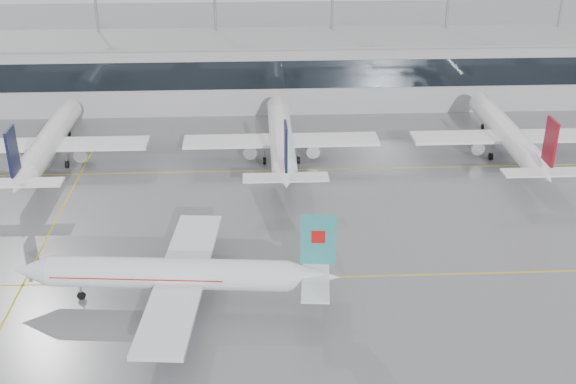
{
  "coord_description": "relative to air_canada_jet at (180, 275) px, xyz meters",
  "views": [
    {
      "loc": [
        -3.86,
        -68.74,
        43.82
      ],
      "look_at": [
        0.0,
        12.0,
        5.0
      ],
      "focal_mm": 45.0,
      "sensor_mm": 36.0,
      "label": 1
    }
  ],
  "objects": [
    {
      "name": "terminal",
      "position": [
        12.1,
        66.03,
        2.63
      ],
      "size": [
        180.0,
        15.0,
        12.0
      ],
      "primitive_type": "cube",
      "color": "#A1A1A4",
      "rests_on": "ground"
    },
    {
      "name": "terminal_roof",
      "position": [
        12.1,
        66.03,
        8.83
      ],
      "size": [
        182.0,
        16.0,
        0.4
      ],
      "primitive_type": "cube",
      "color": "gray",
      "rests_on": "ground"
    },
    {
      "name": "taxi_line_cross",
      "position": [
        -17.9,
        19.03,
        -3.37
      ],
      "size": [
        0.25,
        60.0,
        0.01
      ],
      "primitive_type": "cube",
      "color": "yellow",
      "rests_on": "ground"
    },
    {
      "name": "terminal_glass",
      "position": [
        12.1,
        58.48,
        4.13
      ],
      "size": [
        180.0,
        0.2,
        5.0
      ],
      "primitive_type": "cube",
      "color": "black",
      "rests_on": "ground"
    },
    {
      "name": "air_canada_jet",
      "position": [
        0.0,
        0.0,
        0.0
      ],
      "size": [
        34.77,
        27.43,
        10.71
      ],
      "rotation": [
        0.0,
        0.0,
        3.05
      ],
      "color": "white",
      "rests_on": "ground"
    },
    {
      "name": "parked_jet_b",
      "position": [
        -22.9,
        37.72,
        0.34
      ],
      "size": [
        29.64,
        36.96,
        11.72
      ],
      "rotation": [
        0.0,
        0.0,
        1.57
      ],
      "color": "white",
      "rests_on": "ground"
    },
    {
      "name": "parked_jet_d",
      "position": [
        47.1,
        37.72,
        0.34
      ],
      "size": [
        29.64,
        36.96,
        11.72
      ],
      "rotation": [
        0.0,
        0.0,
        1.57
      ],
      "color": "white",
      "rests_on": "ground"
    },
    {
      "name": "ground",
      "position": [
        12.1,
        4.03,
        -3.37
      ],
      "size": [
        320.0,
        320.0,
        0.0
      ],
      "primitive_type": "plane",
      "color": "slate",
      "rests_on": "ground"
    },
    {
      "name": "taxi_line_main",
      "position": [
        12.1,
        4.03,
        -3.37
      ],
      "size": [
        120.0,
        0.25,
        0.01
      ],
      "primitive_type": "cube",
      "color": "yellow",
      "rests_on": "ground"
    },
    {
      "name": "light_masts",
      "position": [
        12.1,
        72.03,
        9.97
      ],
      "size": [
        156.4,
        1.0,
        22.6
      ],
      "color": "gray",
      "rests_on": "ground"
    },
    {
      "name": "parked_jet_c",
      "position": [
        12.1,
        37.72,
        0.34
      ],
      "size": [
        29.64,
        36.96,
        11.72
      ],
      "rotation": [
        0.0,
        0.0,
        1.57
      ],
      "color": "white",
      "rests_on": "ground"
    },
    {
      "name": "taxi_line_north",
      "position": [
        12.1,
        34.03,
        -3.37
      ],
      "size": [
        120.0,
        0.25,
        0.01
      ],
      "primitive_type": "cube",
      "color": "yellow",
      "rests_on": "ground"
    }
  ]
}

